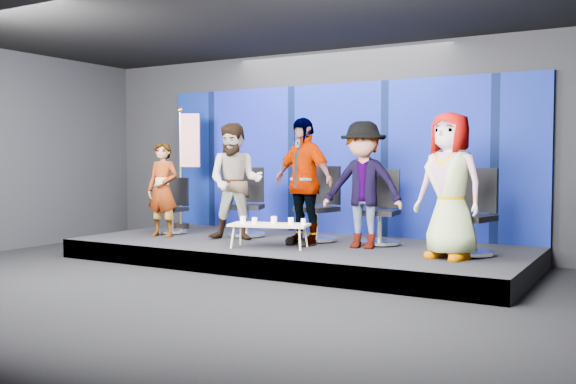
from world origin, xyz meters
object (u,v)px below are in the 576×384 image
at_px(mug_b, 255,221).
at_px(flag_stand, 186,164).
at_px(panelist_b, 235,182).
at_px(coffee_table, 269,226).
at_px(panelist_c, 303,181).
at_px(mug_a, 243,220).
at_px(chair_a, 173,215).
at_px(chair_b, 247,214).
at_px(mug_c, 274,220).
at_px(mug_d, 291,221).
at_px(panelist_e, 450,186).
at_px(mug_e, 303,221).
at_px(chair_e, 473,227).
at_px(chair_d, 381,220).
at_px(chair_c, 319,216).
at_px(panelist_a, 163,190).
at_px(panelist_d, 363,185).

distance_m(mug_b, flag_stand, 3.09).
xyz_separation_m(panelist_b, flag_stand, (-1.76, 0.93, 0.26)).
height_order(panelist_b, coffee_table, panelist_b).
relative_size(panelist_c, mug_a, 19.32).
distance_m(chair_a, chair_b, 1.40).
xyz_separation_m(panelist_c, flag_stand, (-2.97, 0.89, 0.23)).
distance_m(chair_b, mug_b, 1.44).
height_order(coffee_table, mug_c, mug_c).
relative_size(chair_a, mug_d, 9.87).
distance_m(panelist_e, mug_b, 2.83).
relative_size(chair_a, panelist_b, 0.52).
distance_m(mug_d, mug_e, 0.18).
bearing_deg(chair_e, panelist_b, -160.43).
bearing_deg(chair_d, mug_d, -136.95).
bearing_deg(chair_c, chair_e, 8.74).
distance_m(chair_a, panelist_a, 0.68).
bearing_deg(coffee_table, flag_stand, 152.16).
bearing_deg(chair_a, mug_d, -19.41).
distance_m(panelist_c, panelist_e, 2.32).
distance_m(panelist_a, mug_d, 2.61).
xyz_separation_m(chair_c, coffee_table, (-0.28, -1.05, -0.07)).
bearing_deg(coffee_table, mug_b, -141.41).
distance_m(chair_e, mug_c, 2.81).
bearing_deg(panelist_e, chair_a, -169.52).
distance_m(mug_b, mug_e, 0.71).
height_order(panelist_b, mug_e, panelist_b).
height_order(mug_b, mug_c, mug_c).
distance_m(chair_c, mug_a, 1.33).
relative_size(panelist_d, coffee_table, 1.49).
relative_size(panelist_c, flag_stand, 0.85).
height_order(panelist_b, mug_c, panelist_b).
bearing_deg(mug_c, coffee_table, -119.03).
relative_size(panelist_d, mug_e, 21.78).
xyz_separation_m(chair_b, mug_d, (1.37, -0.92, 0.02)).
xyz_separation_m(chair_d, mug_d, (-0.96, -1.08, 0.03)).
relative_size(panelist_e, mug_d, 19.37).
relative_size(panelist_e, mug_a, 19.14).
bearing_deg(panelist_d, mug_d, -152.07).
distance_m(chair_b, flag_stand, 1.89).
bearing_deg(chair_d, mug_b, -143.29).
xyz_separation_m(chair_e, mug_a, (-3.16, -0.88, 0.02)).
bearing_deg(flag_stand, mug_e, -48.92).
xyz_separation_m(panelist_d, mug_c, (-1.16, -0.59, -0.52)).
xyz_separation_m(chair_e, mug_c, (-2.72, -0.72, 0.02)).
bearing_deg(panelist_a, mug_e, -8.05).
xyz_separation_m(panelist_c, mug_e, (0.21, -0.36, -0.57)).
relative_size(mug_a, mug_c, 0.95).
bearing_deg(mug_a, panelist_b, 132.55).
distance_m(chair_a, panelist_e, 5.06).
xyz_separation_m(chair_b, chair_c, (1.34, 0.05, 0.01)).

